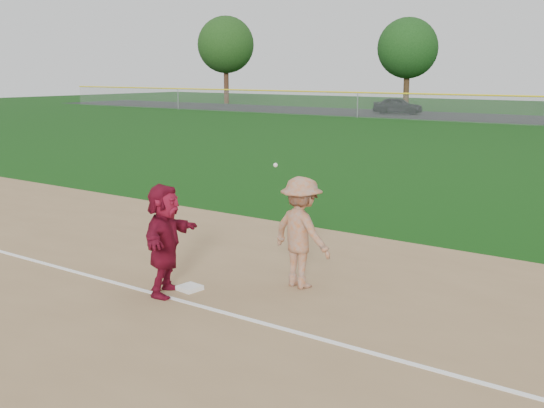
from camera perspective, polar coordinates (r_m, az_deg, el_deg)
The scene contains 8 objects.
ground at distance 11.85m, azimuth -4.36°, elevation -7.31°, with size 160.00×160.00×0.00m, color #0E3B0B.
foul_line at distance 11.28m, azimuth -7.05°, elevation -8.19°, with size 60.00×0.10×0.01m, color white.
first_base at distance 11.90m, azimuth -6.90°, elevation -6.98°, with size 0.35×0.35×0.08m, color white.
base_runner at distance 11.52m, azimuth -8.96°, elevation -2.95°, with size 1.75×0.56×1.89m, color maroon.
car_left at distance 60.86m, azimuth 10.50°, elevation 8.11°, with size 1.71×4.25×1.45m, color black.
first_base_play at distance 11.79m, azimuth 2.47°, elevation -2.38°, with size 1.37×0.95×2.19m.
tree_0 at distance 79.41m, azimuth -3.88°, elevation 13.15°, with size 6.40×6.40×9.81m.
tree_1 at distance 68.17m, azimuth 11.29°, elevation 12.66°, with size 5.80×5.80×8.75m.
Camera 1 is at (7.40, -8.47, 3.74)m, focal length 45.00 mm.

